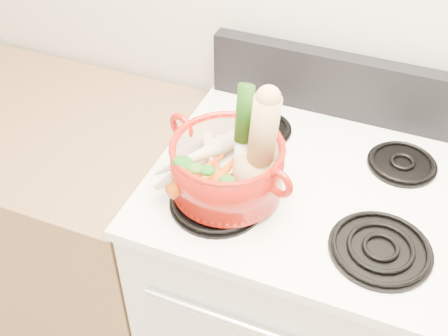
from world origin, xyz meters
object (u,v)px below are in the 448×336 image
at_px(squash, 255,143).
at_px(leek, 242,134).
at_px(dutch_oven, 227,167).
at_px(stove_body, 297,299).

height_order(squash, leek, squash).
xyz_separation_m(dutch_oven, leek, (0.02, 0.02, 0.09)).
distance_m(stove_body, dutch_oven, 0.61).
relative_size(dutch_oven, leek, 1.03).
bearing_deg(stove_body, leek, -149.21).
bearing_deg(dutch_oven, leek, 64.80).
xyz_separation_m(dutch_oven, squash, (0.06, 0.01, 0.09)).
relative_size(stove_body, leek, 3.67).
relative_size(stove_body, squash, 3.65).
distance_m(dutch_oven, squash, 0.11).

